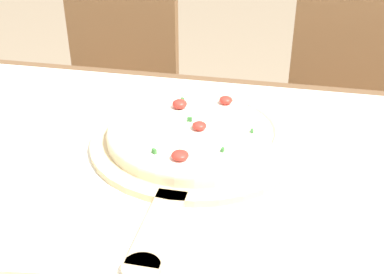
{
  "coord_description": "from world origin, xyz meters",
  "views": [
    {
      "loc": [
        0.19,
        -0.66,
        1.2
      ],
      "look_at": [
        0.03,
        0.05,
        0.79
      ],
      "focal_mm": 45.0,
      "sensor_mm": 36.0,
      "label": 1
    }
  ],
  "objects_px": {
    "chair_left": "(116,103)",
    "chair_right": "(345,125)",
    "pizza": "(196,131)",
    "pizza_peel": "(194,145)"
  },
  "relations": [
    {
      "from": "pizza",
      "to": "chair_left",
      "type": "xyz_separation_m",
      "value": [
        -0.41,
        0.64,
        -0.28
      ]
    },
    {
      "from": "pizza",
      "to": "chair_left",
      "type": "height_order",
      "value": "chair_left"
    },
    {
      "from": "pizza_peel",
      "to": "pizza",
      "type": "xyz_separation_m",
      "value": [
        -0.0,
        0.02,
        0.02
      ]
    },
    {
      "from": "chair_left",
      "to": "chair_right",
      "type": "bearing_deg",
      "value": 2.68
    },
    {
      "from": "pizza_peel",
      "to": "pizza",
      "type": "bearing_deg",
      "value": 90.22
    },
    {
      "from": "chair_left",
      "to": "chair_right",
      "type": "distance_m",
      "value": 0.74
    },
    {
      "from": "pizza_peel",
      "to": "pizza",
      "type": "height_order",
      "value": "pizza"
    },
    {
      "from": "chair_left",
      "to": "chair_right",
      "type": "height_order",
      "value": "same"
    },
    {
      "from": "pizza_peel",
      "to": "pizza",
      "type": "relative_size",
      "value": 1.71
    },
    {
      "from": "chair_right",
      "to": "pizza",
      "type": "bearing_deg",
      "value": -114.56
    }
  ]
}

